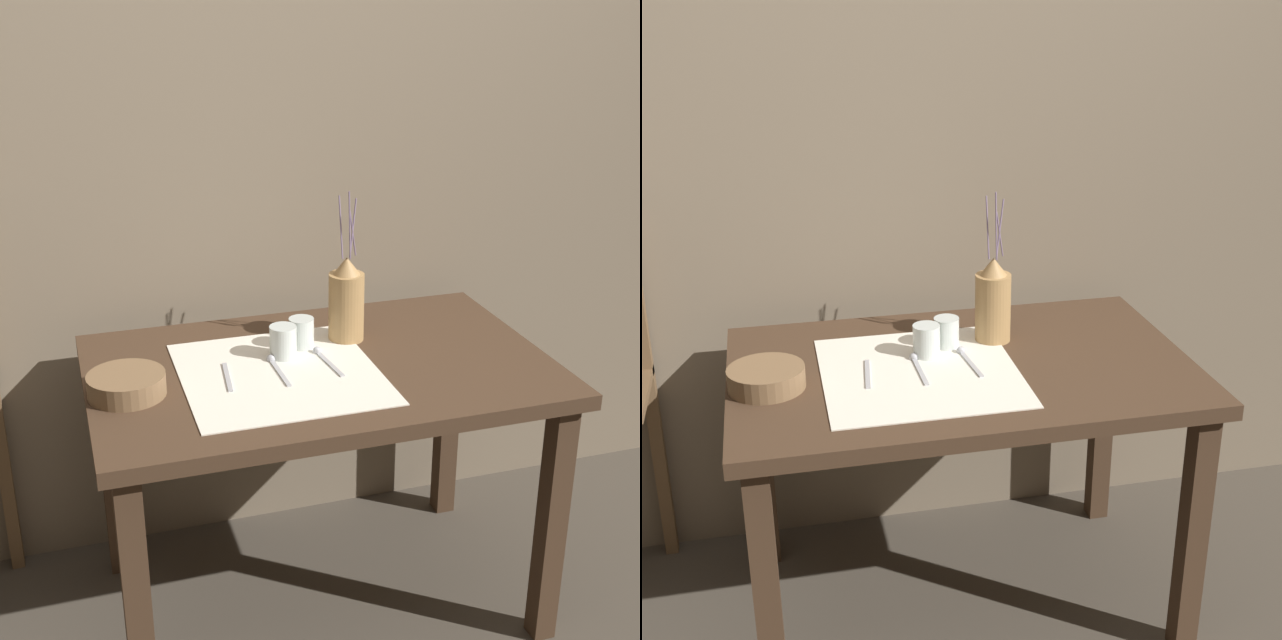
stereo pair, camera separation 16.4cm
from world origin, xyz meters
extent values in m
plane|color=#473F35|center=(0.00, 0.00, 0.00)|extent=(12.00, 12.00, 0.00)
cube|color=#7A6B56|center=(0.00, 0.49, 1.20)|extent=(7.00, 0.06, 2.40)
cube|color=#422D1E|center=(0.00, 0.00, 0.72)|extent=(1.18, 0.75, 0.04)
cube|color=#422D1E|center=(-0.53, -0.32, 0.35)|extent=(0.06, 0.06, 0.70)
cube|color=#422D1E|center=(0.53, -0.32, 0.35)|extent=(0.06, 0.06, 0.70)
cube|color=#422D1E|center=(-0.53, 0.32, 0.35)|extent=(0.06, 0.06, 0.70)
cube|color=#422D1E|center=(0.53, 0.32, 0.35)|extent=(0.06, 0.06, 0.70)
cube|color=silver|center=(-0.11, -0.03, 0.74)|extent=(0.49, 0.51, 0.00)
cylinder|color=#A87F4C|center=(0.12, 0.13, 0.83)|extent=(0.10, 0.10, 0.19)
cone|color=#A87F4C|center=(0.12, 0.13, 0.95)|extent=(0.07, 0.07, 0.05)
cylinder|color=slate|center=(0.12, 0.12, 1.06)|extent=(0.01, 0.01, 0.18)
cylinder|color=slate|center=(0.13, 0.13, 1.04)|extent=(0.03, 0.02, 0.13)
cylinder|color=slate|center=(0.13, 0.13, 1.05)|extent=(0.02, 0.02, 0.16)
cylinder|color=slate|center=(0.10, 0.13, 1.06)|extent=(0.01, 0.03, 0.16)
cylinder|color=brown|center=(-0.49, -0.03, 0.77)|extent=(0.19, 0.19, 0.05)
cylinder|color=silver|center=(-0.08, 0.06, 0.79)|extent=(0.07, 0.07, 0.08)
cylinder|color=silver|center=(-0.02, 0.11, 0.78)|extent=(0.07, 0.07, 0.08)
cube|color=#A8A8AD|center=(-0.24, -0.02, 0.75)|extent=(0.03, 0.16, 0.00)
cube|color=#A8A8AD|center=(-0.11, -0.03, 0.75)|extent=(0.02, 0.16, 0.00)
sphere|color=#A8A8AD|center=(-0.12, 0.05, 0.75)|extent=(0.02, 0.02, 0.02)
cube|color=#A8A8AD|center=(0.02, -0.02, 0.75)|extent=(0.03, 0.16, 0.00)
sphere|color=#A8A8AD|center=(0.01, 0.06, 0.75)|extent=(0.02, 0.02, 0.02)
camera|label=1|loc=(-0.62, -1.98, 1.69)|focal=50.00mm
camera|label=2|loc=(-0.46, -2.03, 1.69)|focal=50.00mm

